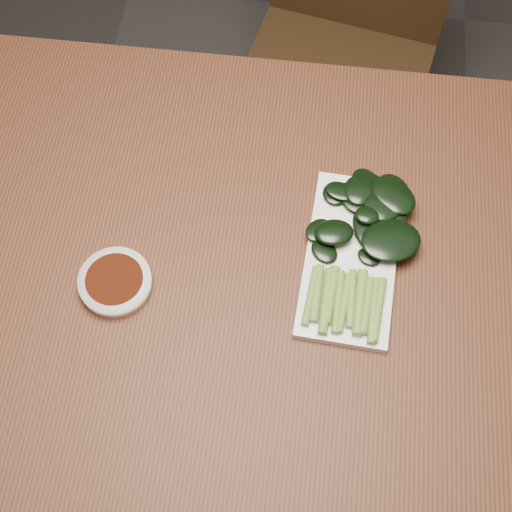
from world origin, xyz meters
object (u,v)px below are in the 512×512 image
chair_far (342,44)px  serving_plate (351,257)px  table (238,279)px  sauce_bowl (115,282)px  gai_lan (365,234)px

chair_far → serving_plate: chair_far is taller
table → sauce_bowl: (-0.17, -0.07, 0.08)m
table → chair_far: bearing=78.5°
sauce_bowl → gai_lan: size_ratio=0.36×
table → serving_plate: 0.19m
gai_lan → table: bearing=-164.7°
sauce_bowl → serving_plate: 0.35m
chair_far → gai_lan: 0.72m
serving_plate → gai_lan: size_ratio=0.97×
table → chair_far: size_ratio=1.57×
serving_plate → chair_far: bearing=92.3°
table → chair_far: chair_far is taller
serving_plate → table: bearing=-173.7°
sauce_bowl → serving_plate: bearing=14.1°
chair_far → gai_lan: (0.04, -0.65, 0.29)m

